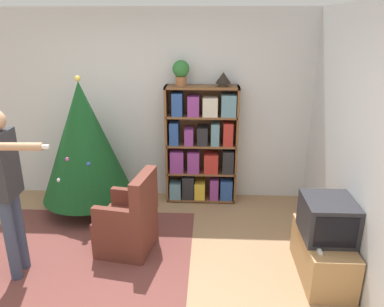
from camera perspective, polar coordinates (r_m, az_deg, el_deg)
The scene contains 13 objects.
ground_plane at distance 3.86m, azimuth -11.03°, elevation -19.70°, with size 14.00×14.00×0.00m, color #9E7A56.
wall_back at distance 5.27m, azimuth -6.45°, elevation 7.13°, with size 8.00×0.10×2.60m.
area_rug at distance 4.35m, azimuth -17.11°, elevation -15.15°, with size 2.43×2.16×0.01m.
bookshelf at distance 5.13m, azimuth 1.60°, elevation 0.79°, with size 0.98×0.29×1.63m.
tv_stand at distance 4.06m, azimuth 19.27°, elevation -14.45°, with size 0.44×0.89×0.45m.
television at distance 3.85m, azimuth 19.97°, elevation -9.28°, with size 0.47×0.52×0.39m.
game_remote at distance 3.68m, azimuth 18.80°, elevation -13.77°, with size 0.04×0.12×0.02m.
christmas_tree at distance 4.96m, azimuth -16.14°, elevation 1.79°, with size 1.17×1.17×1.80m.
armchair at distance 4.23m, azimuth -9.54°, elevation -10.50°, with size 0.66×0.65×0.92m.
standing_person at distance 3.90m, azimuth -26.45°, elevation -3.85°, with size 0.64×0.47×1.69m.
potted_plant at distance 4.92m, azimuth -1.70°, elevation 12.45°, with size 0.22×0.22×0.33m.
table_lamp at distance 4.92m, azimuth 4.79°, elevation 11.35°, with size 0.20×0.20×0.18m.
book_pile_near_tree at distance 4.90m, azimuth -11.94°, elevation -9.98°, with size 0.23×0.19×0.09m.
Camera 1 is at (0.84, -2.89, 2.41)m, focal length 35.00 mm.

